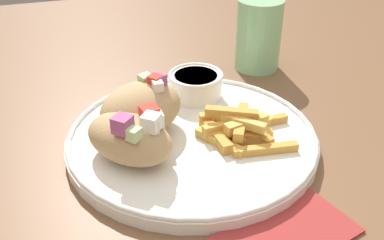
{
  "coord_description": "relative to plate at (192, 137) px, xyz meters",
  "views": [
    {
      "loc": [
        -0.15,
        -0.48,
        1.02
      ],
      "look_at": [
        -0.02,
        -0.06,
        0.75
      ],
      "focal_mm": 42.0,
      "sensor_mm": 36.0,
      "label": 1
    }
  ],
  "objects": [
    {
      "name": "table",
      "position": [
        0.02,
        0.06,
        -0.09
      ],
      "size": [
        1.15,
        1.15,
        0.72
      ],
      "color": "brown",
      "rests_on": "ground_plane"
    },
    {
      "name": "napkin",
      "position": [
        0.04,
        -0.17,
        -0.01
      ],
      "size": [
        0.14,
        0.1,
        0.0
      ],
      "rotation": [
        0.0,
        0.0,
        0.28
      ],
      "color": "maroon",
      "rests_on": "table"
    },
    {
      "name": "plate",
      "position": [
        0.0,
        0.0,
        0.0
      ],
      "size": [
        0.29,
        0.29,
        0.02
      ],
      "color": "white",
      "rests_on": "table"
    },
    {
      "name": "pita_sandwich_near",
      "position": [
        -0.08,
        -0.02,
        0.03
      ],
      "size": [
        0.12,
        0.12,
        0.06
      ],
      "rotation": [
        0.0,
        0.0,
        -0.87
      ],
      "color": "tan",
      "rests_on": "plate"
    },
    {
      "name": "pita_sandwich_far",
      "position": [
        -0.05,
        0.03,
        0.03
      ],
      "size": [
        0.12,
        0.11,
        0.07
      ],
      "rotation": [
        0.0,
        0.0,
        0.43
      ],
      "color": "tan",
      "rests_on": "plate"
    },
    {
      "name": "fries_pile",
      "position": [
        0.05,
        -0.02,
        0.01
      ],
      "size": [
        0.11,
        0.09,
        0.03
      ],
      "color": "gold",
      "rests_on": "plate"
    },
    {
      "name": "sauce_ramekin",
      "position": [
        0.03,
        0.09,
        0.02
      ],
      "size": [
        0.07,
        0.07,
        0.03
      ],
      "color": "white",
      "rests_on": "plate"
    },
    {
      "name": "water_glass",
      "position": [
        0.16,
        0.18,
        0.04
      ],
      "size": [
        0.07,
        0.07,
        0.11
      ],
      "color": "#8CCC93",
      "rests_on": "table"
    }
  ]
}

